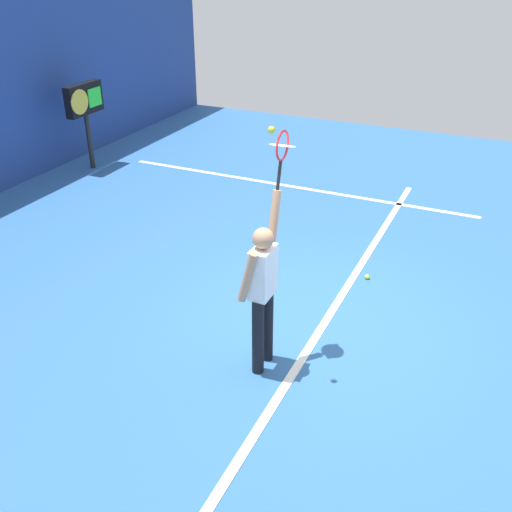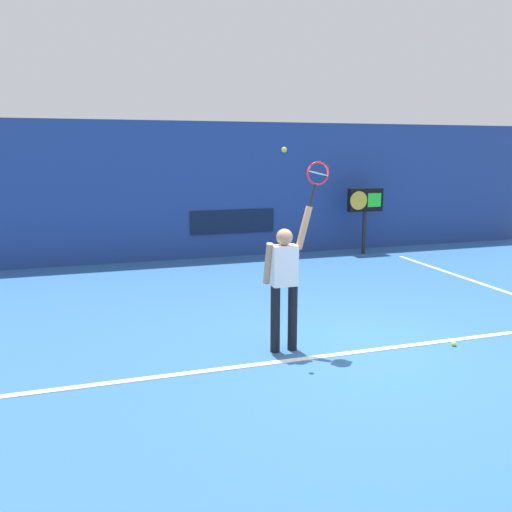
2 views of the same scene
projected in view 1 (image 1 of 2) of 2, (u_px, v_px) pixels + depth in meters
The scene contains 8 objects.
ground_plane at pixel (318, 322), 7.35m from camera, with size 18.00×18.00×0.00m, color #2D609E.
court_baseline at pixel (324, 323), 7.31m from camera, with size 10.00×0.10×0.01m, color white.
court_sideline at pixel (291, 187), 11.38m from camera, with size 0.10×7.00×0.01m, color white.
tennis_player at pixel (263, 287), 6.14m from camera, with size 0.63×0.31×1.98m.
tennis_racket at pixel (282, 149), 5.86m from camera, with size 0.38×0.27×0.63m.
tennis_ball at pixel (272, 130), 5.26m from camera, with size 0.07×0.07×0.07m, color #CCE033.
scoreboard_clock at pixel (84, 103), 11.71m from camera, with size 0.96×0.20×1.73m.
spare_ball at pixel (367, 277), 8.27m from camera, with size 0.07×0.07×0.07m, color #CCE033.
Camera 1 is at (-5.85, -1.85, 4.20)m, focal length 41.45 mm.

